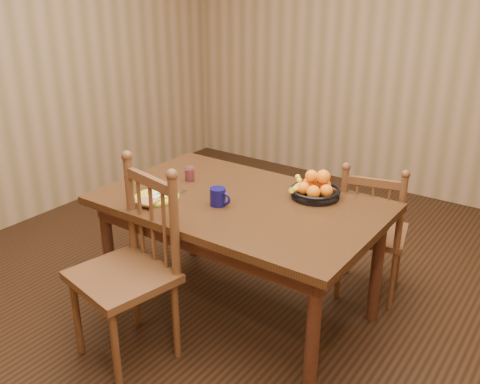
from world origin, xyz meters
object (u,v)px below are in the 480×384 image
Objects in this scene: chair_far at (371,233)px; dining_table at (240,214)px; breakfast_plate at (156,197)px; coffee_mug at (219,197)px; chair_near at (129,270)px; fruit_bowl at (315,188)px.

dining_table is at bearing 35.30° from chair_far.
chair_far is 1.36m from breakfast_plate.
chair_far is 1.05m from coffee_mug.
chair_near is (-0.26, -0.64, -0.15)m from dining_table.
chair_near is at bearing 43.77° from chair_far.
coffee_mug is (-0.62, -0.77, 0.36)m from chair_far.
chair_near is 3.26× the size of fruit_bowl.
fruit_bowl reaches higher than chair_far.
chair_far is 2.79× the size of fruit_bowl.
dining_table is 0.49m from breakfast_plate.
fruit_bowl is at bearing 42.72° from chair_far.
breakfast_plate is 0.91× the size of fruit_bowl.
dining_table is 1.77× the size of chair_far.
breakfast_plate is (-0.14, 0.38, 0.25)m from chair_near.
chair_near is at bearing -112.10° from dining_table.
coffee_mug is (0.20, 0.51, 0.29)m from chair_near.
fruit_bowl is (0.73, 0.55, 0.04)m from breakfast_plate.
coffee_mug reaches higher than breakfast_plate.
dining_table is 0.71m from chair_near.
dining_table is 11.97× the size of coffee_mug.
chair_near reaches higher than coffee_mug.
breakfast_plate is at bearing 122.23° from chair_near.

